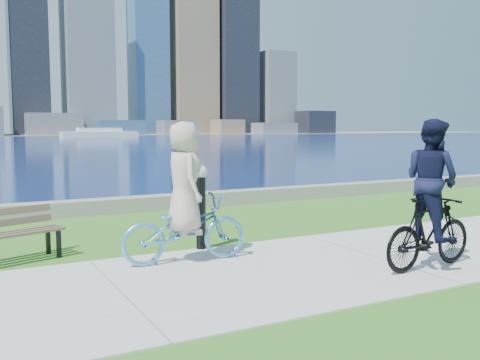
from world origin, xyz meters
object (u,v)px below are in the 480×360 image
object	(u,v)px
bollard_lamp	(201,202)
cyclist_man	(430,206)
park_bench	(8,231)
cyclist_woman	(184,210)

from	to	relation	value
bollard_lamp	cyclist_man	distance (m)	3.58
park_bench	bollard_lamp	xyz separation A→B (m)	(2.91, -0.58, 0.32)
cyclist_man	bollard_lamp	bearing A→B (deg)	37.78
bollard_lamp	cyclist_woman	distance (m)	0.90
bollard_lamp	cyclist_man	bearing A→B (deg)	-48.40
cyclist_man	park_bench	bearing A→B (deg)	54.55
bollard_lamp	park_bench	bearing A→B (deg)	168.69
park_bench	cyclist_man	world-z (taller)	cyclist_man
park_bench	cyclist_man	bearing A→B (deg)	-50.10
park_bench	cyclist_woman	bearing A→B (deg)	-46.99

